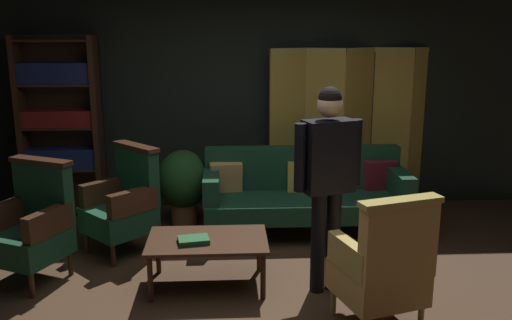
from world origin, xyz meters
TOP-DOWN VIEW (x-y plane):
  - ground_plane at (0.00, 0.00)m, footprint 10.00×10.00m
  - back_wall at (0.00, 2.45)m, footprint 7.20×0.10m
  - folding_screen at (1.29, 2.31)m, footprint 2.11×0.42m
  - bookshelf at (-2.15, 2.19)m, footprint 0.90×0.32m
  - velvet_couch at (0.55, 1.45)m, footprint 2.12×0.78m
  - coffee_table at (-0.44, 0.21)m, footprint 1.00×0.64m
  - armchair_gilt_accent at (0.84, -0.55)m, footprint 0.72×0.72m
  - armchair_wing_left at (-1.94, 0.43)m, footprint 0.77×0.77m
  - armchair_wing_right at (-1.26, 1.00)m, footprint 0.82×0.82m
  - standing_figure at (0.54, 0.08)m, footprint 0.56×0.33m
  - potted_plant at (-0.75, 1.68)m, footprint 0.56×0.56m
  - book_green_cloth at (-0.55, 0.13)m, footprint 0.28×0.22m

SIDE VIEW (x-z plane):
  - ground_plane at x=0.00m, z-range 0.00..0.00m
  - coffee_table at x=-0.44m, z-range 0.16..0.58m
  - book_green_cloth at x=-0.55m, z-range 0.42..0.46m
  - velvet_couch at x=0.55m, z-range 0.01..0.89m
  - armchair_gilt_accent at x=0.84m, z-range -0.03..1.01m
  - armchair_wing_left at x=-1.94m, z-range -0.03..1.01m
  - armchair_wing_right at x=-1.26m, z-range -0.03..1.01m
  - potted_plant at x=-0.75m, z-range 0.07..0.92m
  - folding_screen at x=1.29m, z-range 0.04..1.94m
  - standing_figure at x=0.54m, z-range 0.17..1.88m
  - bookshelf at x=-2.15m, z-range 0.05..2.10m
  - back_wall at x=0.00m, z-range 0.00..2.80m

